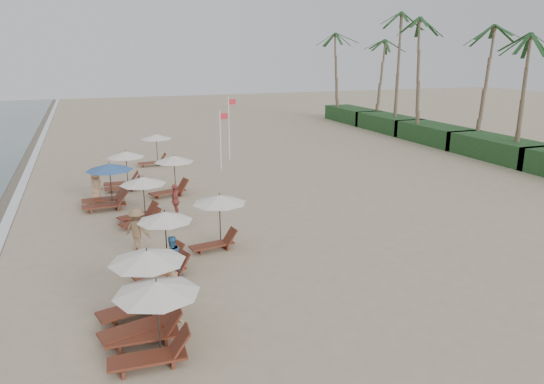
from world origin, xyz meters
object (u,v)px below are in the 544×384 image
object	(u,v)px
lounger_station_1	(139,293)
inland_station_1	(171,172)
beachgoer_near	(176,298)
beachgoer_far_a	(176,201)
lounger_station_2	(160,245)
inland_station_0	(217,215)
lounger_station_0	(149,320)
inland_station_2	(154,146)
lounger_station_5	(123,171)
beachgoer_mid_b	(137,230)
lounger_station_3	(140,200)
lounger_station_4	(105,187)
flag_pole_near	(221,137)
beachgoer_far_b	(96,186)
beachgoer_mid_a	(172,257)

from	to	relation	value
lounger_station_1	inland_station_1	world-z (taller)	lounger_station_1
beachgoer_near	beachgoer_far_a	world-z (taller)	beachgoer_near
lounger_station_2	inland_station_0	bearing A→B (deg)	33.31
lounger_station_0	inland_station_0	bearing A→B (deg)	62.48
inland_station_0	inland_station_2	size ratio (longest dim) A/B	0.99
lounger_station_5	inland_station_0	xyz separation A→B (m)	(2.89, -10.98, 0.34)
inland_station_1	beachgoer_mid_b	bearing A→B (deg)	-108.90
inland_station_0	beachgoer_far_a	distance (m)	4.71
lounger_station_1	lounger_station_3	distance (m)	9.65
inland_station_0	beachgoer_near	world-z (taller)	inland_station_0
lounger_station_1	lounger_station_4	size ratio (longest dim) A/B	0.99
flag_pole_near	beachgoer_far_a	bearing A→B (deg)	-116.86
lounger_station_3	beachgoer_far_b	bearing A→B (deg)	112.21
lounger_station_4	beachgoer_near	size ratio (longest dim) A/B	1.64
inland_station_0	beachgoer_far_a	xyz separation A→B (m)	(-0.92, 4.58, -0.59)
lounger_station_5	beachgoer_far_a	bearing A→B (deg)	-72.85
beachgoer_near	beachgoer_mid_a	distance (m)	3.28
lounger_station_3	inland_station_2	world-z (taller)	lounger_station_3
lounger_station_5	inland_station_2	world-z (taller)	lounger_station_5
lounger_station_1	lounger_station_5	world-z (taller)	lounger_station_1
lounger_station_4	lounger_station_5	size ratio (longest dim) A/B	1.11
lounger_station_5	inland_station_2	xyz separation A→B (m)	(2.65, 6.02, 0.30)
lounger_station_3	flag_pole_near	bearing A→B (deg)	56.28
lounger_station_1	inland_station_2	xyz separation A→B (m)	(3.45, 22.28, 0.35)
lounger_station_0	lounger_station_3	xyz separation A→B (m)	(0.97, 11.23, 0.11)
lounger_station_2	beachgoer_mid_a	bearing A→B (deg)	-62.73
lounger_station_5	beachgoer_far_a	world-z (taller)	lounger_station_5
flag_pole_near	beachgoer_near	bearing A→B (deg)	-108.52
lounger_station_2	inland_station_0	distance (m)	3.10
beachgoer_mid_b	lounger_station_2	bearing A→B (deg)	144.75
inland_station_0	beachgoer_near	distance (m)	6.20
inland_station_0	beachgoer_mid_b	world-z (taller)	inland_station_0
lounger_station_3	inland_station_0	world-z (taller)	lounger_station_3
lounger_station_3	beachgoer_near	distance (m)	9.88
lounger_station_1	beachgoer_mid_b	xyz separation A→B (m)	(0.57, 6.14, -0.16)
lounger_station_2	beachgoer_mid_a	xyz separation A→B (m)	(0.32, -0.62, -0.28)
lounger_station_3	beachgoer_mid_b	bearing A→B (deg)	-98.02
lounger_station_3	lounger_station_0	bearing A→B (deg)	-94.96
lounger_station_2	inland_station_1	bearing A→B (deg)	78.36
beachgoer_mid_a	inland_station_1	bearing A→B (deg)	-110.08
inland_station_1	beachgoer_mid_b	xyz separation A→B (m)	(-2.68, -7.84, -0.44)
lounger_station_4	beachgoer_far_b	xyz separation A→B (m)	(-0.46, 1.33, -0.25)
lounger_station_2	inland_station_2	world-z (taller)	lounger_station_2
beachgoer_mid_a	flag_pole_near	bearing A→B (deg)	-121.27
lounger_station_0	beachgoer_near	distance (m)	1.65
beachgoer_far_b	flag_pole_near	xyz separation A→B (m)	(8.41, 5.25, 1.40)
lounger_station_0	inland_station_1	xyz separation A→B (m)	(3.17, 15.62, 0.28)
lounger_station_3	beachgoer_near	bearing A→B (deg)	-90.27
beachgoer_mid_a	beachgoer_far_a	size ratio (longest dim) A/B	0.94
lounger_station_2	lounger_station_0	bearing A→B (deg)	-101.17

